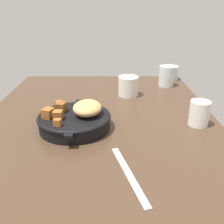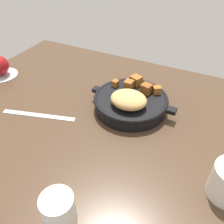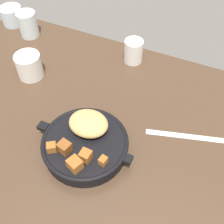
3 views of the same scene
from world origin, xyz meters
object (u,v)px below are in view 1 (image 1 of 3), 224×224
cast_iron_skillet (76,118)px  water_glass_short (170,73)px  water_glass_tall (167,76)px  butter_knife (129,174)px  ceramic_mug_white (128,86)px  white_creamer_pitcher (199,113)px

cast_iron_skillet → water_glass_short: 66.27cm
water_glass_tall → water_glass_short: 11.07cm
butter_knife → water_glass_tall: water_glass_tall is taller
water_glass_short → ceramic_mug_white: 32.20cm
cast_iron_skillet → ceramic_mug_white: cast_iron_skillet is taller
water_glass_short → ceramic_mug_white: size_ratio=1.01×
butter_knife → water_glass_short: bearing=146.0°
cast_iron_skillet → ceramic_mug_white: bearing=148.2°
cast_iron_skillet → ceramic_mug_white: (-29.26, 18.13, 0.90)cm
cast_iron_skillet → water_glass_tall: 55.90cm
cast_iron_skillet → ceramic_mug_white: 34.43cm
water_glass_tall → white_creamer_pitcher: water_glass_tall is taller
ceramic_mug_white → cast_iron_skillet: bearing=-31.8°
cast_iron_skillet → water_glass_short: cast_iron_skillet is taller
water_glass_tall → cast_iron_skillet: bearing=-40.8°
cast_iron_skillet → white_creamer_pitcher: 38.80cm
water_glass_short → white_creamer_pitcher: 51.11cm
butter_knife → ceramic_mug_white: size_ratio=2.78×
water_glass_tall → white_creamer_pitcher: size_ratio=1.16×
butter_knife → ceramic_mug_white: (-53.18, 3.15, 3.84)cm
butter_knife → white_creamer_pitcher: (-25.48, 23.78, 3.82)cm
cast_iron_skillet → white_creamer_pitcher: bearing=92.3°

